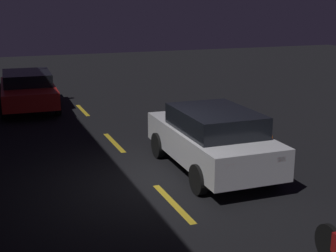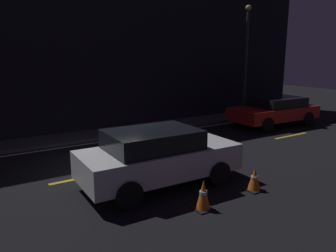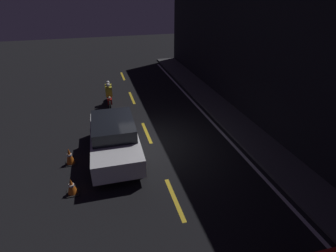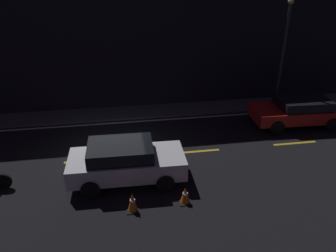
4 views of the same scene
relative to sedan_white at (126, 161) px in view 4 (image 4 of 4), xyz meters
name	(u,v)px [view 4 (image 4 of 4)]	position (x,y,z in m)	size (l,w,h in m)	color
ground_plane	(114,158)	(-0.45, 1.56, -0.80)	(56.00, 56.00, 0.00)	black
raised_curb	(113,114)	(-0.45, 6.03, -0.75)	(28.00, 1.64, 0.11)	#424244
building_front	(107,37)	(-0.45, 7.00, 3.10)	(28.00, 0.30, 7.81)	black
lane_dash_c	(89,160)	(-1.45, 1.56, -0.80)	(2.00, 0.14, 0.01)	gold
lane_dash_d	(197,151)	(3.05, 1.56, -0.80)	(2.00, 0.14, 0.01)	gold
lane_dash_e	(295,143)	(7.55, 1.56, -0.80)	(2.00, 0.14, 0.01)	gold
lane_solid_kerb	(113,123)	(-0.45, 4.96, -0.80)	(25.20, 0.14, 0.01)	silver
sedan_white	(126,161)	(0.00, 0.00, 0.00)	(4.19, 2.00, 1.50)	silver
taxi_red	(299,110)	(8.61, 3.39, -0.05)	(4.49, 2.17, 1.37)	red
traffic_cone_near	(132,202)	(0.12, -1.75, -0.46)	(0.41, 0.41, 0.69)	black
traffic_cone_mid	(185,195)	(1.87, -1.62, -0.51)	(0.42, 0.42, 0.60)	black
street_lamp	(283,52)	(8.23, 5.06, 2.43)	(0.28, 0.28, 5.76)	#333338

